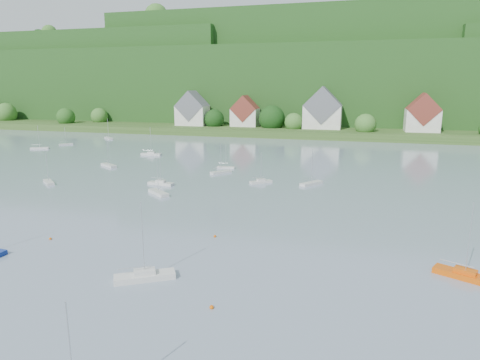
% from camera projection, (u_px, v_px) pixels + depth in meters
% --- Properties ---
extents(far_shore_strip, '(600.00, 60.00, 3.00)m').
position_uv_depth(far_shore_strip, '(313.00, 129.00, 197.44)').
color(far_shore_strip, '#2D491B').
rests_on(far_shore_strip, ground).
extents(forested_ridge, '(620.00, 181.22, 69.89)m').
position_uv_depth(forested_ridge, '(327.00, 83.00, 257.08)').
color(forested_ridge, '#163E14').
rests_on(forested_ridge, ground).
extents(village_building_0, '(14.00, 10.40, 16.00)m').
position_uv_depth(village_building_0, '(192.00, 111.00, 197.92)').
color(village_building_0, beige).
rests_on(village_building_0, far_shore_strip).
extents(village_building_1, '(12.00, 9.36, 14.00)m').
position_uv_depth(village_building_1, '(245.00, 113.00, 193.40)').
color(village_building_1, beige).
rests_on(village_building_1, far_shore_strip).
extents(village_building_2, '(16.00, 11.44, 18.00)m').
position_uv_depth(village_building_2, '(323.00, 112.00, 182.93)').
color(village_building_2, beige).
rests_on(village_building_2, far_shore_strip).
extents(village_building_3, '(13.00, 10.40, 15.50)m').
position_uv_depth(village_building_3, '(422.00, 116.00, 170.73)').
color(village_building_3, beige).
rests_on(village_building_3, far_shore_strip).
extents(near_sailboat_3, '(6.76, 5.12, 9.12)m').
position_uv_depth(near_sailboat_3, '(145.00, 276.00, 47.67)').
color(near_sailboat_3, silver).
rests_on(near_sailboat_3, ground).
extents(near_sailboat_5, '(6.79, 4.59, 8.97)m').
position_uv_depth(near_sailboat_5, '(465.00, 275.00, 47.93)').
color(near_sailboat_5, '#D35007').
rests_on(near_sailboat_5, ground).
extents(mooring_buoy_2, '(0.44, 0.44, 0.44)m').
position_uv_depth(mooring_buoy_2, '(212.00, 308.00, 41.58)').
color(mooring_buoy_2, '#D35505').
rests_on(mooring_buoy_2, ground).
extents(mooring_buoy_3, '(0.41, 0.41, 0.41)m').
position_uv_depth(mooring_buoy_3, '(215.00, 237.00, 61.12)').
color(mooring_buoy_3, '#D35505').
rests_on(mooring_buoy_3, ground).
extents(mooring_buoy_5, '(0.38, 0.38, 0.38)m').
position_uv_depth(mooring_buoy_5, '(50.00, 239.00, 60.16)').
color(mooring_buoy_5, '#D35505').
rests_on(mooring_buoy_5, ground).
extents(far_sailboat_cluster, '(193.86, 81.67, 8.71)m').
position_uv_depth(far_sailboat_cluster, '(264.00, 166.00, 113.47)').
color(far_sailboat_cluster, silver).
rests_on(far_sailboat_cluster, ground).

